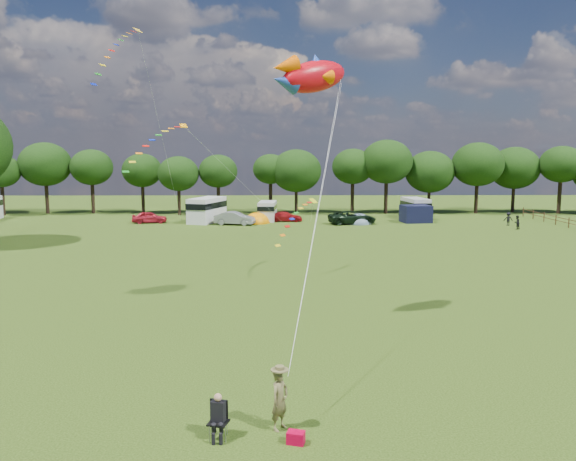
{
  "coord_description": "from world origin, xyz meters",
  "views": [
    {
      "loc": [
        -0.36,
        -23.29,
        8.27
      ],
      "look_at": [
        0.0,
        8.0,
        4.0
      ],
      "focal_mm": 35.0,
      "sensor_mm": 36.0,
      "label": 1
    }
  ],
  "objects_px": {
    "campervan_c": "(267,210)",
    "campervan_d": "(415,208)",
    "fish_kite": "(309,76)",
    "walker_a": "(517,222)",
    "car_b": "(235,218)",
    "campervan_b": "(207,209)",
    "car_a": "(149,217)",
    "tent_greyblue": "(359,223)",
    "car_d": "(352,217)",
    "kite_flyer": "(280,400)",
    "camp_chair": "(218,411)",
    "car_c": "(286,217)",
    "tent_orange": "(257,223)",
    "walker_b": "(508,219)"
  },
  "relations": [
    {
      "from": "fish_kite",
      "to": "walker_a",
      "type": "distance_m",
      "value": 43.26
    },
    {
      "from": "campervan_c",
      "to": "walker_a",
      "type": "bearing_deg",
      "value": -103.66
    },
    {
      "from": "car_b",
      "to": "car_a",
      "type": "bearing_deg",
      "value": 91.58
    },
    {
      "from": "walker_a",
      "to": "car_a",
      "type": "bearing_deg",
      "value": -39.13
    },
    {
      "from": "tent_greyblue",
      "to": "walker_b",
      "type": "bearing_deg",
      "value": -7.0
    },
    {
      "from": "car_b",
      "to": "campervan_c",
      "type": "height_order",
      "value": "campervan_c"
    },
    {
      "from": "car_b",
      "to": "campervan_d",
      "type": "relative_size",
      "value": 0.79
    },
    {
      "from": "campervan_c",
      "to": "walker_a",
      "type": "distance_m",
      "value": 29.16
    },
    {
      "from": "car_c",
      "to": "tent_orange",
      "type": "relative_size",
      "value": 1.13
    },
    {
      "from": "fish_kite",
      "to": "campervan_b",
      "type": "bearing_deg",
      "value": 74.47
    },
    {
      "from": "tent_orange",
      "to": "tent_greyblue",
      "type": "xyz_separation_m",
      "value": [
        12.28,
        -0.85,
        0.0
      ]
    },
    {
      "from": "kite_flyer",
      "to": "walker_a",
      "type": "relative_size",
      "value": 1.2
    },
    {
      "from": "campervan_d",
      "to": "walker_b",
      "type": "bearing_deg",
      "value": -136.35
    },
    {
      "from": "car_d",
      "to": "kite_flyer",
      "type": "bearing_deg",
      "value": 160.65
    },
    {
      "from": "tent_greyblue",
      "to": "walker_a",
      "type": "xyz_separation_m",
      "value": [
        16.78,
        -5.34,
        0.75
      ]
    },
    {
      "from": "car_a",
      "to": "car_d",
      "type": "height_order",
      "value": "car_d"
    },
    {
      "from": "tent_orange",
      "to": "kite_flyer",
      "type": "relative_size",
      "value": 1.89
    },
    {
      "from": "camp_chair",
      "to": "fish_kite",
      "type": "height_order",
      "value": "fish_kite"
    },
    {
      "from": "campervan_d",
      "to": "car_a",
      "type": "bearing_deg",
      "value": 90.84
    },
    {
      "from": "campervan_c",
      "to": "kite_flyer",
      "type": "relative_size",
      "value": 2.69
    },
    {
      "from": "campervan_c",
      "to": "campervan_d",
      "type": "distance_m",
      "value": 19.2
    },
    {
      "from": "car_d",
      "to": "tent_greyblue",
      "type": "distance_m",
      "value": 1.18
    },
    {
      "from": "campervan_d",
      "to": "campervan_b",
      "type": "bearing_deg",
      "value": 90.91
    },
    {
      "from": "tent_greyblue",
      "to": "campervan_d",
      "type": "bearing_deg",
      "value": 33.79
    },
    {
      "from": "tent_greyblue",
      "to": "camp_chair",
      "type": "relative_size",
      "value": 2.58
    },
    {
      "from": "car_c",
      "to": "car_a",
      "type": "bearing_deg",
      "value": 96.74
    },
    {
      "from": "campervan_b",
      "to": "walker_a",
      "type": "xyz_separation_m",
      "value": [
        35.18,
        -7.1,
        -0.84
      ]
    },
    {
      "from": "campervan_c",
      "to": "campervan_b",
      "type": "bearing_deg",
      "value": 105.83
    },
    {
      "from": "kite_flyer",
      "to": "camp_chair",
      "type": "xyz_separation_m",
      "value": [
        -1.8,
        -0.48,
        -0.11
      ]
    },
    {
      "from": "fish_kite",
      "to": "walker_a",
      "type": "bearing_deg",
      "value": 23.8
    },
    {
      "from": "tent_orange",
      "to": "fish_kite",
      "type": "distance_m",
      "value": 41.83
    },
    {
      "from": "tent_greyblue",
      "to": "kite_flyer",
      "type": "relative_size",
      "value": 1.91
    },
    {
      "from": "car_d",
      "to": "campervan_b",
      "type": "distance_m",
      "value": 17.69
    },
    {
      "from": "kite_flyer",
      "to": "campervan_c",
      "type": "bearing_deg",
      "value": 39.2
    },
    {
      "from": "car_d",
      "to": "tent_orange",
      "type": "distance_m",
      "value": 11.51
    },
    {
      "from": "tent_greyblue",
      "to": "car_d",
      "type": "bearing_deg",
      "value": -159.92
    },
    {
      "from": "campervan_b",
      "to": "car_c",
      "type": "bearing_deg",
      "value": -68.03
    },
    {
      "from": "kite_flyer",
      "to": "car_d",
      "type": "bearing_deg",
      "value": 27.8
    },
    {
      "from": "car_b",
      "to": "campervan_b",
      "type": "bearing_deg",
      "value": 64.27
    },
    {
      "from": "car_c",
      "to": "camp_chair",
      "type": "height_order",
      "value": "camp_chair"
    },
    {
      "from": "campervan_c",
      "to": "tent_greyblue",
      "type": "bearing_deg",
      "value": -103.18
    },
    {
      "from": "car_b",
      "to": "walker_a",
      "type": "xyz_separation_m",
      "value": [
        31.56,
        -4.31,
        -0.01
      ]
    },
    {
      "from": "car_d",
      "to": "tent_orange",
      "type": "bearing_deg",
      "value": 74.43
    },
    {
      "from": "walker_b",
      "to": "kite_flyer",
      "type": "bearing_deg",
      "value": 67.73
    },
    {
      "from": "campervan_b",
      "to": "car_d",
      "type": "bearing_deg",
      "value": -78.22
    },
    {
      "from": "walker_b",
      "to": "car_d",
      "type": "bearing_deg",
      "value": 0.66
    },
    {
      "from": "campervan_c",
      "to": "walker_b",
      "type": "relative_size",
      "value": 3.14
    },
    {
      "from": "camp_chair",
      "to": "car_d",
      "type": "bearing_deg",
      "value": 93.5
    },
    {
      "from": "fish_kite",
      "to": "walker_a",
      "type": "height_order",
      "value": "fish_kite"
    },
    {
      "from": "car_c",
      "to": "walker_b",
      "type": "relative_size",
      "value": 2.5
    }
  ]
}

